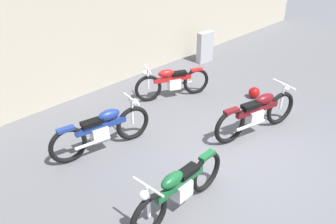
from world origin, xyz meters
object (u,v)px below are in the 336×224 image
object	(u,v)px
stone_marker	(205,47)
motorcycle_green	(179,189)
motorcycle_blue	(102,130)
motorcycle_red	(172,82)
helmet	(254,93)
motorcycle_maroon	(257,113)

from	to	relation	value
stone_marker	motorcycle_green	size ratio (longest dim) A/B	0.45
motorcycle_blue	motorcycle_red	bearing A→B (deg)	24.17
motorcycle_red	motorcycle_blue	bearing A→B (deg)	39.62
motorcycle_blue	motorcycle_green	size ratio (longest dim) A/B	1.01
helmet	motorcycle_red	bearing A→B (deg)	134.53
motorcycle_green	motorcycle_red	bearing A→B (deg)	-136.62
helmet	motorcycle_blue	world-z (taller)	motorcycle_blue
helmet	motorcycle_maroon	bearing A→B (deg)	-145.12
stone_marker	motorcycle_blue	distance (m)	5.15
motorcycle_blue	motorcycle_maroon	world-z (taller)	motorcycle_maroon
helmet	motorcycle_red	world-z (taller)	motorcycle_red
motorcycle_green	motorcycle_red	size ratio (longest dim) A/B	1.17
stone_marker	helmet	xyz separation A→B (m)	(-0.94, -2.41, -0.32)
motorcycle_maroon	motorcycle_red	distance (m)	2.37
motorcycle_blue	motorcycle_red	size ratio (longest dim) A/B	1.17
helmet	motorcycle_green	world-z (taller)	motorcycle_green
motorcycle_blue	motorcycle_maroon	xyz separation A→B (m)	(2.63, -1.73, 0.01)
helmet	motorcycle_green	size ratio (longest dim) A/B	0.13
stone_marker	motorcycle_maroon	size ratio (longest dim) A/B	0.43
stone_marker	motorcycle_red	bearing A→B (deg)	-157.83
motorcycle_maroon	motorcycle_green	world-z (taller)	motorcycle_maroon
motorcycle_blue	stone_marker	bearing A→B (deg)	28.10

